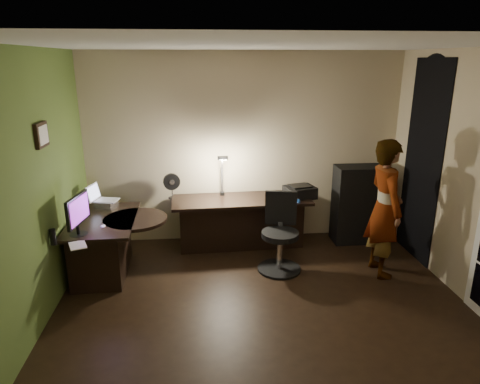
{
  "coord_description": "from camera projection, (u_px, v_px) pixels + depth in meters",
  "views": [
    {
      "loc": [
        -0.64,
        -4.0,
        2.57
      ],
      "look_at": [
        -0.15,
        1.05,
        1.0
      ],
      "focal_mm": 32.0,
      "sensor_mm": 36.0,
      "label": 1
    }
  ],
  "objects": [
    {
      "name": "floor",
      "position": [
        263.0,
        309.0,
        4.63
      ],
      "size": [
        4.5,
        4.0,
        0.01
      ],
      "primitive_type": "cube",
      "color": "black",
      "rests_on": "ground"
    },
    {
      "name": "ceiling",
      "position": [
        268.0,
        44.0,
        3.82
      ],
      "size": [
        4.5,
        4.0,
        0.01
      ],
      "primitive_type": "cube",
      "color": "silver",
      "rests_on": "floor"
    },
    {
      "name": "wall_back",
      "position": [
        244.0,
        149.0,
        6.13
      ],
      "size": [
        4.5,
        0.01,
        2.7
      ],
      "primitive_type": "cube",
      "color": "tan",
      "rests_on": "floor"
    },
    {
      "name": "wall_front",
      "position": [
        322.0,
        296.0,
        2.32
      ],
      "size": [
        4.5,
        0.01,
        2.7
      ],
      "primitive_type": "cube",
      "color": "tan",
      "rests_on": "floor"
    },
    {
      "name": "wall_left",
      "position": [
        28.0,
        196.0,
        4.01
      ],
      "size": [
        0.01,
        4.0,
        2.7
      ],
      "primitive_type": "cube",
      "color": "tan",
      "rests_on": "floor"
    },
    {
      "name": "wall_right",
      "position": [
        480.0,
        183.0,
        4.43
      ],
      "size": [
        0.01,
        4.0,
        2.7
      ],
      "primitive_type": "cube",
      "color": "tan",
      "rests_on": "floor"
    },
    {
      "name": "green_wall_overlay",
      "position": [
        30.0,
        196.0,
        4.02
      ],
      "size": [
        0.0,
        4.0,
        2.7
      ],
      "primitive_type": "cube",
      "color": "#4A6428",
      "rests_on": "floor"
    },
    {
      "name": "arched_doorway",
      "position": [
        422.0,
        162.0,
        5.54
      ],
      "size": [
        0.01,
        0.9,
        2.6
      ],
      "primitive_type": "cube",
      "color": "black",
      "rests_on": "floor"
    },
    {
      "name": "framed_picture",
      "position": [
        41.0,
        135.0,
        4.3
      ],
      "size": [
        0.04,
        0.3,
        0.25
      ],
      "primitive_type": "cube",
      "color": "black",
      "rests_on": "wall_left"
    },
    {
      "name": "desk_left",
      "position": [
        106.0,
        246.0,
        5.29
      ],
      "size": [
        0.8,
        1.27,
        0.72
      ],
      "primitive_type": "cube",
      "rotation": [
        0.0,
        0.0,
        0.02
      ],
      "color": "black",
      "rests_on": "floor"
    },
    {
      "name": "desk_right",
      "position": [
        241.0,
        223.0,
        6.06
      ],
      "size": [
        1.94,
        0.74,
        0.72
      ],
      "primitive_type": "cube",
      "rotation": [
        0.0,
        0.0,
        0.04
      ],
      "color": "black",
      "rests_on": "floor"
    },
    {
      "name": "cabinet",
      "position": [
        360.0,
        204.0,
        6.2
      ],
      "size": [
        0.76,
        0.38,
        1.13
      ],
      "primitive_type": "cube",
      "rotation": [
        0.0,
        0.0,
        -0.01
      ],
      "color": "black",
      "rests_on": "floor"
    },
    {
      "name": "laptop_stand",
      "position": [
        106.0,
        204.0,
        5.59
      ],
      "size": [
        0.29,
        0.27,
        0.1
      ],
      "primitive_type": "cube",
      "rotation": [
        0.0,
        0.0,
        -0.33
      ],
      "color": "silver",
      "rests_on": "desk_left"
    },
    {
      "name": "laptop",
      "position": [
        105.0,
        193.0,
        5.54
      ],
      "size": [
        0.39,
        0.37,
        0.22
      ],
      "primitive_type": "cube",
      "rotation": [
        0.0,
        0.0,
        -0.25
      ],
      "color": "silver",
      "rests_on": "laptop_stand"
    },
    {
      "name": "monitor",
      "position": [
        77.0,
        221.0,
        4.69
      ],
      "size": [
        0.18,
        0.51,
        0.33
      ],
      "primitive_type": "cube",
      "rotation": [
        0.0,
        0.0,
        -0.16
      ],
      "color": "black",
      "rests_on": "desk_left"
    },
    {
      "name": "mouse",
      "position": [
        103.0,
        226.0,
        4.95
      ],
      "size": [
        0.06,
        0.09,
        0.03
      ],
      "primitive_type": "ellipsoid",
      "rotation": [
        0.0,
        0.0,
        -0.08
      ],
      "color": "silver",
      "rests_on": "desk_left"
    },
    {
      "name": "phone",
      "position": [
        116.0,
        210.0,
        5.52
      ],
      "size": [
        0.09,
        0.13,
        0.01
      ],
      "primitive_type": "cube",
      "rotation": [
        0.0,
        0.0,
        -0.23
      ],
      "color": "black",
      "rests_on": "desk_left"
    },
    {
      "name": "pen",
      "position": [
        75.0,
        237.0,
        4.69
      ],
      "size": [
        0.03,
        0.15,
        0.01
      ],
      "primitive_type": "cube",
      "rotation": [
        0.0,
        0.0,
        0.17
      ],
      "color": "black",
      "rests_on": "desk_left"
    },
    {
      "name": "speaker",
      "position": [
        53.0,
        237.0,
        4.48
      ],
      "size": [
        0.08,
        0.08,
        0.17
      ],
      "primitive_type": "cylinder",
      "rotation": [
        0.0,
        0.0,
        -0.15
      ],
      "color": "black",
      "rests_on": "desk_left"
    },
    {
      "name": "notepad",
      "position": [
        78.0,
        245.0,
        4.47
      ],
      "size": [
        0.23,
        0.27,
        0.01
      ],
      "primitive_type": "cube",
      "rotation": [
        0.0,
        0.0,
        0.37
      ],
      "color": "silver",
      "rests_on": "desk_left"
    },
    {
      "name": "desk_fan",
      "position": [
        172.0,
        186.0,
        5.97
      ],
      "size": [
        0.26,
        0.18,
        0.36
      ],
      "primitive_type": "cube",
      "rotation": [
        0.0,
        0.0,
        0.22
      ],
      "color": "black",
      "rests_on": "desk_right"
    },
    {
      "name": "headphones",
      "position": [
        293.0,
        201.0,
        5.77
      ],
      "size": [
        0.18,
        0.1,
        0.08
      ],
      "primitive_type": "cube",
      "rotation": [
        0.0,
        0.0,
        0.18
      ],
      "color": "navy",
      "rests_on": "desk_right"
    },
    {
      "name": "printer",
      "position": [
        300.0,
        192.0,
        6.02
      ],
      "size": [
        0.47,
        0.4,
        0.18
      ],
      "primitive_type": "cube",
      "rotation": [
        0.0,
        0.0,
        0.24
      ],
      "color": "black",
      "rests_on": "desk_right"
    },
    {
      "name": "desk_lamp",
      "position": [
        222.0,
        173.0,
        6.02
      ],
      "size": [
        0.2,
        0.32,
        0.67
      ],
      "primitive_type": "cube",
      "rotation": [
        0.0,
        0.0,
        -0.12
      ],
      "color": "black",
      "rests_on": "desk_right"
    },
    {
      "name": "office_chair",
      "position": [
        280.0,
        234.0,
        5.33
      ],
      "size": [
        0.65,
        0.65,
        0.99
      ],
      "primitive_type": "cube",
      "rotation": [
        0.0,
        0.0,
        -0.19
      ],
      "color": "black",
      "rests_on": "floor"
    },
    {
      "name": "person",
      "position": [
        385.0,
        208.0,
        5.17
      ],
      "size": [
        0.42,
        0.62,
        1.7
      ],
      "primitive_type": "imported",
      "rotation": [
        0.0,
        0.0,
        1.6
      ],
      "color": "#D8A88C",
      "rests_on": "floor"
    }
  ]
}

